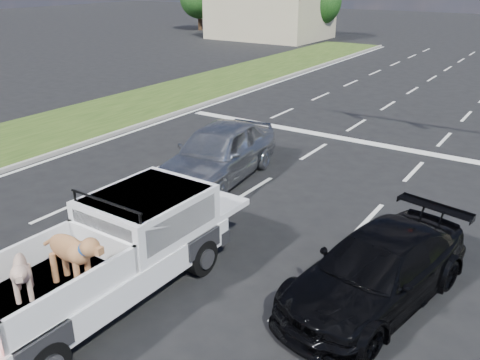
# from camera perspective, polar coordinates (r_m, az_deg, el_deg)

# --- Properties ---
(ground) EXTENTS (160.00, 160.00, 0.00)m
(ground) POSITION_cam_1_polar(r_m,az_deg,el_deg) (10.99, -1.92, -9.91)
(ground) COLOR black
(ground) RESTS_ON ground
(road_markings) EXTENTS (17.75, 60.00, 0.01)m
(road_markings) POSITION_cam_1_polar(r_m,az_deg,el_deg) (16.21, 11.62, 0.66)
(road_markings) COLOR silver
(road_markings) RESTS_ON ground
(grass_median_left) EXTENTS (5.00, 60.00, 0.10)m
(grass_median_left) POSITION_cam_1_polar(r_m,az_deg,el_deg) (22.46, -17.27, 6.29)
(grass_median_left) COLOR #253C12
(grass_median_left) RESTS_ON ground
(curb_left) EXTENTS (0.15, 60.00, 0.14)m
(curb_left) POSITION_cam_1_polar(r_m,az_deg,el_deg) (20.67, -12.88, 5.46)
(curb_left) COLOR gray
(curb_left) RESTS_ON ground
(building_left) EXTENTS (10.00, 8.00, 4.40)m
(building_left) POSITION_cam_1_polar(r_m,az_deg,el_deg) (50.57, 3.44, 18.10)
(building_left) COLOR tan
(building_left) RESTS_ON ground
(tree_far_b) EXTENTS (4.20, 4.20, 5.40)m
(tree_far_b) POSITION_cam_1_polar(r_m,az_deg,el_deg) (54.30, 0.73, 19.57)
(tree_far_b) COLOR #332114
(tree_far_b) RESTS_ON ground
(tree_far_c) EXTENTS (4.20, 4.20, 5.40)m
(tree_far_c) POSITION_cam_1_polar(r_m,az_deg,el_deg) (50.41, 8.84, 19.12)
(tree_far_c) COLOR #332114
(tree_far_c) RESTS_ON ground
(pickup_truck) EXTENTS (2.14, 5.49, 2.04)m
(pickup_truck) POSITION_cam_1_polar(r_m,az_deg,el_deg) (9.96, -14.34, -7.97)
(pickup_truck) COLOR black
(pickup_truck) RESTS_ON ground
(silver_sedan) EXTENTS (2.67, 5.27, 1.72)m
(silver_sedan) POSITION_cam_1_polar(r_m,az_deg,el_deg) (15.24, -2.47, 3.14)
(silver_sedan) COLOR #ADAFB4
(silver_sedan) RESTS_ON ground
(black_coupe) EXTENTS (2.82, 4.99, 1.36)m
(black_coupe) POSITION_cam_1_polar(r_m,az_deg,el_deg) (10.01, 15.12, -9.70)
(black_coupe) COLOR black
(black_coupe) RESTS_ON ground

